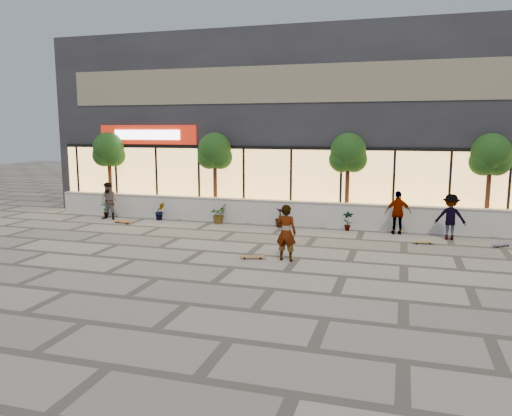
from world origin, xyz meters
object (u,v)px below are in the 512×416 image
(tree_midwest, at_px, (215,153))
(skater_right_far, at_px, (450,217))
(skater_left, at_px, (109,201))
(skateboard_left, at_px, (122,221))
(skater_right_near, at_px, (398,213))
(skateboard_right_far, at_px, (501,245))
(tree_mideast, at_px, (348,155))
(skateboard_center, at_px, (253,257))
(skateboard_right_near, at_px, (423,242))
(tree_west, at_px, (109,152))
(skater_center, at_px, (286,233))
(tree_east, at_px, (490,157))

(tree_midwest, distance_m, skater_right_far, 10.40)
(skater_left, height_order, skateboard_left, skater_left)
(skater_right_near, distance_m, skateboard_right_far, 3.79)
(skater_left, relative_size, skateboard_left, 1.93)
(skater_right_near, height_order, skateboard_left, skater_right_near)
(tree_mideast, height_order, skater_left, tree_mideast)
(skater_left, distance_m, skateboard_center, 9.59)
(skater_right_far, xyz_separation_m, skateboard_right_near, (-0.95, -1.08, -0.77))
(tree_west, relative_size, skater_center, 2.20)
(tree_east, height_order, skateboard_right_near, tree_east)
(tree_west, distance_m, tree_east, 17.00)
(tree_east, xyz_separation_m, skater_center, (-6.66, -6.48, -2.10))
(tree_midwest, bearing_deg, skateboard_right_far, -12.31)
(tree_mideast, distance_m, skateboard_right_far, 6.86)
(skateboard_right_far, bearing_deg, tree_mideast, 119.50)
(tree_west, relative_size, skater_left, 2.32)
(skateboard_right_near, bearing_deg, skater_center, -153.12)
(skater_right_near, distance_m, skateboard_right_near, 1.92)
(tree_midwest, relative_size, skater_right_near, 2.30)
(tree_mideast, xyz_separation_m, skateboard_left, (-9.44, -2.43, -2.90))
(tree_west, distance_m, skater_right_near, 13.87)
(tree_west, relative_size, tree_mideast, 1.00)
(skater_right_far, bearing_deg, skateboard_right_far, 159.63)
(tree_west, relative_size, skateboard_right_far, 5.37)
(tree_east, distance_m, skateboard_right_far, 3.87)
(tree_west, distance_m, skateboard_center, 11.77)
(skater_right_far, bearing_deg, skateboard_right_near, 52.18)
(skater_right_near, bearing_deg, skater_left, -9.33)
(skater_center, bearing_deg, skater_right_far, -134.30)
(tree_mideast, height_order, skater_right_near, tree_mideast)
(skateboard_right_far, bearing_deg, skateboard_left, 143.25)
(tree_midwest, xyz_separation_m, tree_east, (11.50, 0.00, 0.00))
(skateboard_right_far, bearing_deg, skateboard_right_near, 151.39)
(skateboard_center, xyz_separation_m, skateboard_right_near, (5.27, 3.71, -0.01))
(tree_east, distance_m, skateboard_right_near, 4.77)
(skater_right_near, bearing_deg, tree_midwest, -20.83)
(skater_left, bearing_deg, tree_mideast, 8.88)
(tree_midwest, relative_size, skater_center, 2.20)
(tree_west, xyz_separation_m, skateboard_right_far, (17.16, -2.55, -2.91))
(tree_midwest, height_order, tree_mideast, same)
(tree_east, distance_m, skater_left, 16.20)
(tree_east, bearing_deg, skateboard_center, -139.38)
(skateboard_left, xyz_separation_m, skateboard_right_near, (12.50, -0.47, -0.01))
(tree_mideast, bearing_deg, skater_right_near, -33.25)
(skater_right_far, relative_size, skateboard_right_near, 2.14)
(tree_midwest, xyz_separation_m, skater_right_far, (10.01, -1.82, -2.13))
(tree_west, bearing_deg, tree_east, 0.00)
(tree_midwest, xyz_separation_m, skater_center, (4.84, -6.48, -2.10))
(tree_west, distance_m, skateboard_left, 4.31)
(tree_midwest, bearing_deg, tree_mideast, 0.00)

